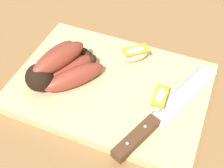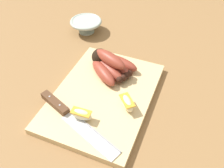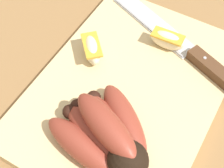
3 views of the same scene
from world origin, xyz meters
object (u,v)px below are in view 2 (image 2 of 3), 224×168
(chefs_knife, at_px, (67,113))
(apple_wedge_middle, at_px, (127,103))
(ceramic_bowl, at_px, (86,25))
(banana_bunch, at_px, (110,65))
(apple_wedge_near, at_px, (81,114))

(chefs_knife, relative_size, apple_wedge_middle, 4.57)
(chefs_knife, height_order, ceramic_bowl, ceramic_bowl)
(banana_bunch, height_order, ceramic_bowl, banana_bunch)
(banana_bunch, bearing_deg, ceramic_bowl, 42.39)
(chefs_knife, xyz_separation_m, ceramic_bowl, (0.41, 0.14, 0.00))
(apple_wedge_near, relative_size, apple_wedge_middle, 0.98)
(chefs_knife, height_order, apple_wedge_middle, apple_wedge_middle)
(chefs_knife, relative_size, ceramic_bowl, 2.22)
(banana_bunch, height_order, apple_wedge_middle, banana_bunch)
(banana_bunch, xyz_separation_m, chefs_knife, (-0.21, 0.04, -0.02))
(chefs_knife, bearing_deg, banana_bunch, -11.04)
(apple_wedge_near, bearing_deg, banana_bunch, 0.96)
(banana_bunch, bearing_deg, chefs_knife, 168.96)
(apple_wedge_near, xyz_separation_m, apple_wedge_middle, (0.08, -0.10, 0.00))
(apple_wedge_near, bearing_deg, ceramic_bowl, 24.95)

